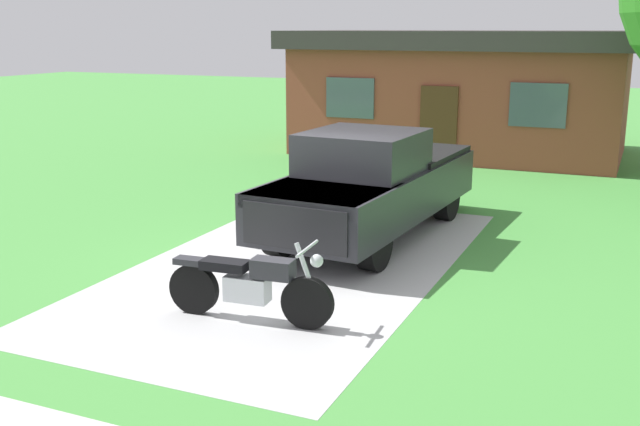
# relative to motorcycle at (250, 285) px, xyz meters

# --- Properties ---
(ground_plane) EXTENTS (80.00, 80.00, 0.00)m
(ground_plane) POSITION_rel_motorcycle_xyz_m (-0.47, 2.33, -0.47)
(ground_plane) COLOR #47913F
(driveway_pad) EXTENTS (4.49, 8.56, 0.01)m
(driveway_pad) POSITION_rel_motorcycle_xyz_m (-0.47, 2.33, -0.47)
(driveway_pad) COLOR #B2B2B2
(driveway_pad) RESTS_ON ground
(motorcycle) EXTENTS (2.21, 0.70, 1.09)m
(motorcycle) POSITION_rel_motorcycle_xyz_m (0.00, 0.00, 0.00)
(motorcycle) COLOR black
(motorcycle) RESTS_ON ground
(pickup_truck) EXTENTS (2.36, 5.74, 1.90)m
(pickup_truck) POSITION_rel_motorcycle_xyz_m (0.03, 4.44, 0.48)
(pickup_truck) COLOR black
(pickup_truck) RESTS_ON ground
(neighbor_house) EXTENTS (9.60, 5.60, 3.50)m
(neighbor_house) POSITION_rel_motorcycle_xyz_m (-0.73, 14.26, 1.32)
(neighbor_house) COLOR brown
(neighbor_house) RESTS_ON ground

